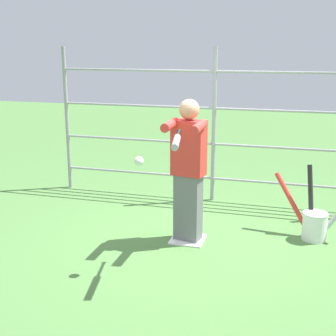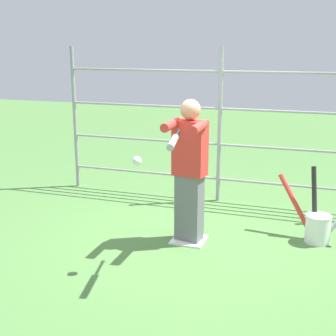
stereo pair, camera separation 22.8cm
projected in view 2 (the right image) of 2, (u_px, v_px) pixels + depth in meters
ground_plane at (189, 240)px, 5.73m from camera, size 24.00×24.00×0.00m
home_plate at (189, 240)px, 5.73m from camera, size 0.40×0.40×0.02m
fence_backstop at (220, 127)px, 6.90m from camera, size 4.88×0.06×2.30m
batter at (189, 167)px, 5.47m from camera, size 0.44×0.63×1.73m
baseball_bat_swinging at (174, 141)px, 4.48m from camera, size 0.22×0.80×0.07m
softball_in_flight at (137, 161)px, 4.70m from camera, size 0.10×0.10×0.10m
bat_bucket at (317, 224)px, 5.65m from camera, size 1.05×0.50×0.89m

